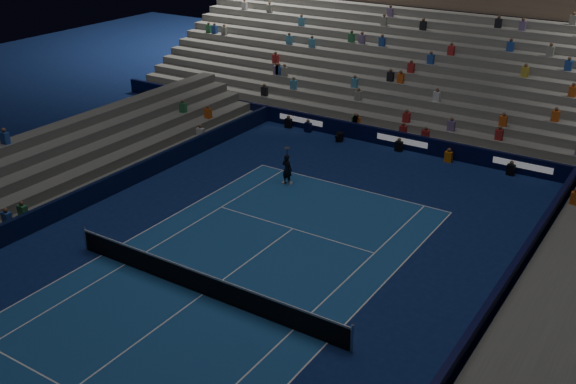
{
  "coord_description": "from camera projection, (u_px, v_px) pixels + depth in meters",
  "views": [
    {
      "loc": [
        14.5,
        -16.46,
        14.29
      ],
      "look_at": [
        0.0,
        6.0,
        2.0
      ],
      "focal_mm": 41.94,
      "sensor_mm": 36.0,
      "label": 1
    }
  ],
  "objects": [
    {
      "name": "grandstand_main",
      "position": [
        463.0,
        60.0,
        45.56
      ],
      "size": [
        44.0,
        15.2,
        11.2
      ],
      "color": "slate",
      "rests_on": "ground"
    },
    {
      "name": "ground",
      "position": [
        203.0,
        295.0,
        25.67
      ],
      "size": [
        90.0,
        90.0,
        0.0
      ],
      "primitive_type": "plane",
      "color": "#0D1D51",
      "rests_on": "ground"
    },
    {
      "name": "sponsor_barrier_east",
      "position": [
        447.0,
        376.0,
        20.69
      ],
      "size": [
        0.25,
        37.0,
        1.0
      ],
      "primitive_type": "cube",
      "color": "#080A32",
      "rests_on": "ground"
    },
    {
      "name": "tennis_player",
      "position": [
        287.0,
        169.0,
        34.8
      ],
      "size": [
        0.63,
        0.44,
        1.64
      ],
      "primitive_type": "imported",
      "rotation": [
        0.0,
        0.0,
        3.07
      ],
      "color": "black",
      "rests_on": "ground"
    },
    {
      "name": "court_surface",
      "position": [
        203.0,
        294.0,
        25.67
      ],
      "size": [
        10.97,
        23.77,
        0.01
      ],
      "primitive_type": "cube",
      "color": "navy",
      "rests_on": "ground"
    },
    {
      "name": "broadcast_camera",
      "position": [
        340.0,
        137.0,
        40.85
      ],
      "size": [
        0.52,
        0.9,
        0.53
      ],
      "color": "black",
      "rests_on": "ground"
    },
    {
      "name": "sponsor_barrier_west",
      "position": [
        35.0,
        220.0,
        30.25
      ],
      "size": [
        0.25,
        37.0,
        1.0
      ],
      "primitive_type": "cube",
      "color": "black",
      "rests_on": "ground"
    },
    {
      "name": "sponsor_barrier_far",
      "position": [
        403.0,
        141.0,
        39.59
      ],
      "size": [
        44.0,
        0.25,
        1.0
      ],
      "primitive_type": "cube",
      "color": "black",
      "rests_on": "ground"
    },
    {
      "name": "tennis_net",
      "position": [
        202.0,
        283.0,
        25.46
      ],
      "size": [
        12.9,
        0.1,
        1.1
      ],
      "color": "#B2B2B7",
      "rests_on": "ground"
    }
  ]
}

